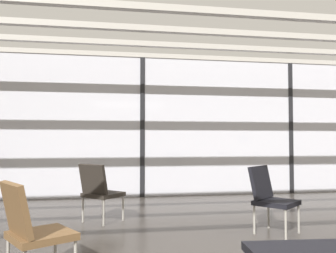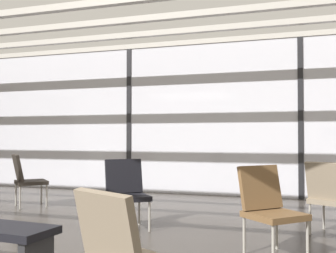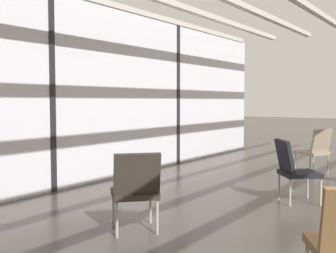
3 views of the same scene
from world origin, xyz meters
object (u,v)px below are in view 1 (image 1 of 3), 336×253
(lounge_chair_5, at_px, (99,189))
(lounge_chair_1, at_px, (31,226))
(parked_airplane, at_px, (173,122))
(lounge_chair_0, at_px, (270,195))

(lounge_chair_5, bearing_deg, lounge_chair_1, 120.74)
(parked_airplane, relative_size, lounge_chair_1, 16.42)
(lounge_chair_1, xyz_separation_m, lounge_chair_5, (0.50, 2.23, 0.00))
(lounge_chair_5, bearing_deg, parked_airplane, -65.95)
(lounge_chair_0, height_order, lounge_chair_1, same)
(lounge_chair_0, relative_size, lounge_chair_1, 1.00)
(lounge_chair_1, bearing_deg, parked_airplane, -48.57)
(lounge_chair_5, bearing_deg, lounge_chair_0, -159.66)
(parked_airplane, height_order, lounge_chair_1, parked_airplane)
(parked_airplane, height_order, lounge_chair_5, parked_airplane)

